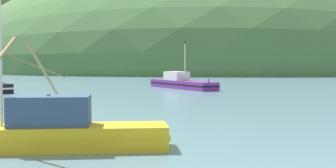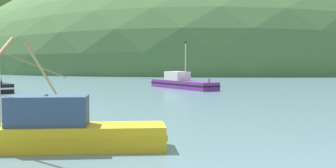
{
  "view_description": "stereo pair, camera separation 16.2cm",
  "coord_description": "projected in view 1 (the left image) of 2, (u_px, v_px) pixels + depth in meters",
  "views": [
    {
      "loc": [
        -6.23,
        -6.55,
        3.34
      ],
      "look_at": [
        -1.22,
        30.58,
        1.4
      ],
      "focal_mm": 49.38,
      "sensor_mm": 36.0,
      "label": 1
    },
    {
      "loc": [
        -6.07,
        -6.57,
        3.34
      ],
      "look_at": [
        -1.22,
        30.58,
        1.4
      ],
      "focal_mm": 49.38,
      "sensor_mm": 36.0,
      "label": 2
    }
  ],
  "objects": [
    {
      "name": "hill_mid_right",
      "position": [
        157.0,
        68.0,
        201.98
      ],
      "size": [
        88.23,
        70.59,
        84.26
      ],
      "primitive_type": "ellipsoid",
      "color": "#47703D",
      "rests_on": "ground"
    },
    {
      "name": "fishing_boat_purple",
      "position": [
        181.0,
        83.0,
        54.47
      ],
      "size": [
        6.57,
        11.62,
        5.48
      ],
      "rotation": [
        0.0,
        0.0,
        5.11
      ],
      "color": "#6B2D84",
      "rests_on": "ground"
    },
    {
      "name": "hill_mid_left",
      "position": [
        225.0,
        70.0,
        160.87
      ],
      "size": [
        177.76,
        142.21,
        70.51
      ],
      "primitive_type": "ellipsoid",
      "color": "#47703D",
      "rests_on": "ground"
    },
    {
      "name": "fishing_boat_yellow",
      "position": [
        27.0,
        132.0,
        17.1
      ],
      "size": [
        10.92,
        18.81,
        6.98
      ],
      "rotation": [
        0.0,
        0.0,
        3.1
      ],
      "color": "gold",
      "rests_on": "ground"
    }
  ]
}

